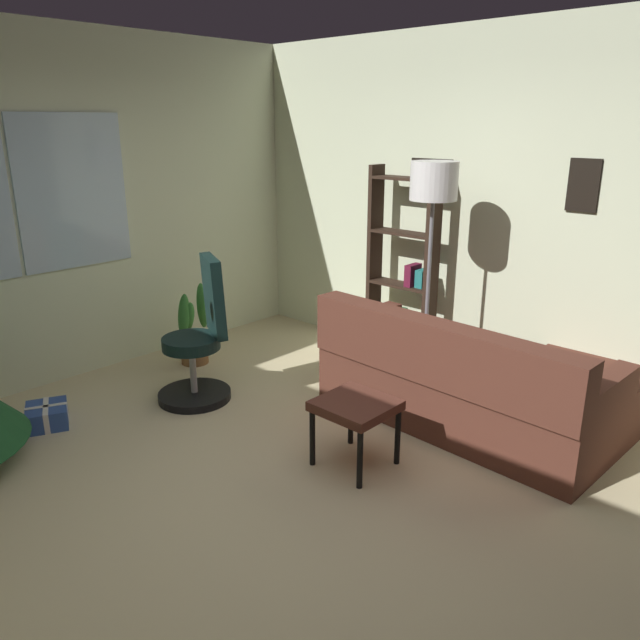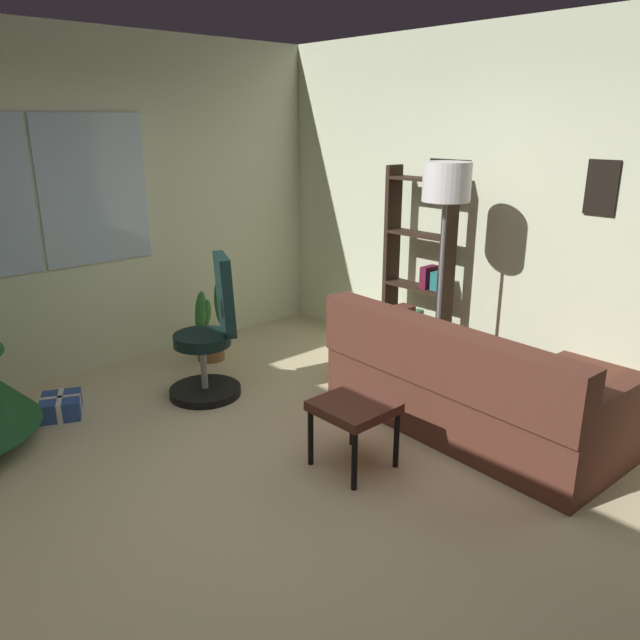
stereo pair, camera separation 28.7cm
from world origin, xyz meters
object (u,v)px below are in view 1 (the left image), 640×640
(potted_plant, at_px, (193,332))
(bookshelf, at_px, (402,280))
(floor_lamp, at_px, (433,199))
(footstool, at_px, (356,410))
(couch, at_px, (481,386))
(gift_box_blue, at_px, (47,416))
(office_chair, at_px, (200,346))

(potted_plant, bearing_deg, bookshelf, -46.42)
(floor_lamp, height_order, potted_plant, floor_lamp)
(footstool, relative_size, floor_lamp, 0.25)
(footstool, xyz_separation_m, bookshelf, (1.64, 0.85, 0.37))
(couch, relative_size, gift_box_blue, 5.32)
(bookshelf, height_order, potted_plant, bookshelf)
(office_chair, relative_size, potted_plant, 1.58)
(office_chair, distance_m, floor_lamp, 2.07)
(office_chair, bearing_deg, potted_plant, 58.43)
(gift_box_blue, relative_size, bookshelf, 0.23)
(floor_lamp, bearing_deg, potted_plant, 115.83)
(couch, distance_m, gift_box_blue, 3.08)
(bookshelf, distance_m, potted_plant, 1.91)
(footstool, distance_m, potted_plant, 2.21)
(bookshelf, bearing_deg, potted_plant, 133.58)
(couch, distance_m, bookshelf, 1.37)
(footstool, height_order, gift_box_blue, footstool)
(couch, distance_m, office_chair, 2.10)
(couch, distance_m, footstool, 1.07)
(couch, height_order, footstool, couch)
(gift_box_blue, bearing_deg, bookshelf, -21.95)
(couch, bearing_deg, office_chair, 121.17)
(bookshelf, relative_size, floor_lamp, 0.96)
(couch, xyz_separation_m, potted_plant, (-0.66, 2.48, -0.01))
(footstool, bearing_deg, office_chair, 92.11)
(gift_box_blue, distance_m, office_chair, 1.18)
(office_chair, bearing_deg, floor_lamp, -41.55)
(couch, relative_size, bookshelf, 1.22)
(couch, xyz_separation_m, gift_box_blue, (-2.11, 2.24, -0.22))
(bookshelf, distance_m, floor_lamp, 1.00)
(office_chair, bearing_deg, gift_box_blue, 156.71)
(gift_box_blue, xyz_separation_m, potted_plant, (1.45, 0.24, 0.21))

